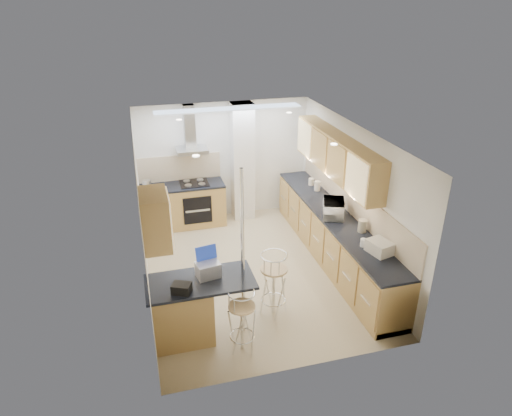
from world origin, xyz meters
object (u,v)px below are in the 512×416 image
object	(u,v)px
laptop	(208,270)
bar_stool_end	(274,284)
microwave	(334,209)
bread_bin	(380,247)
bar_stool_near	(242,321)

from	to	relation	value
laptop	bar_stool_end	xyz separation A→B (m)	(1.00, 0.17, -0.53)
microwave	laptop	bearing A→B (deg)	139.97
microwave	bread_bin	xyz separation A→B (m)	(0.16, -1.34, -0.05)
microwave	bread_bin	distance (m)	1.35
laptop	bar_stool_near	xyz separation A→B (m)	(0.35, -0.48, -0.57)
microwave	bar_stool_near	bearing A→B (deg)	152.31
bar_stool_near	bar_stool_end	bearing A→B (deg)	36.89
laptop	bar_stool_near	world-z (taller)	laptop
laptop	bar_stool_end	world-z (taller)	laptop
bar_stool_near	bar_stool_end	size ratio (longest dim) A/B	0.91
laptop	bar_stool_near	distance (m)	0.83
laptop	bar_stool_end	size ratio (longest dim) A/B	0.30
bar_stool_end	bread_bin	size ratio (longest dim) A/B	2.85
laptop	bread_bin	xyz separation A→B (m)	(2.60, -0.02, -0.03)
laptop	bar_stool_end	bearing A→B (deg)	-0.43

